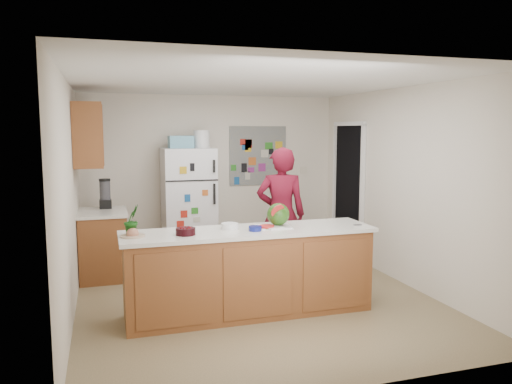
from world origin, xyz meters
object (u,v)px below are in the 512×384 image
object	(u,v)px
watermelon	(278,214)
cherry_bowl	(186,231)
person	(281,215)
refrigerator	(189,205)

from	to	relation	value
watermelon	cherry_bowl	xyz separation A→B (m)	(-1.03, -0.14, -0.10)
person	cherry_bowl	bearing A→B (deg)	54.37
watermelon	cherry_bowl	world-z (taller)	watermelon
cherry_bowl	person	bearing A→B (deg)	38.20
refrigerator	cherry_bowl	size ratio (longest dim) A/B	8.66
watermelon	refrigerator	bearing A→B (deg)	104.38
refrigerator	person	world-z (taller)	person
person	watermelon	world-z (taller)	person
refrigerator	person	size ratio (longest dim) A/B	0.97
refrigerator	person	xyz separation A→B (m)	(0.98, -1.34, 0.02)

